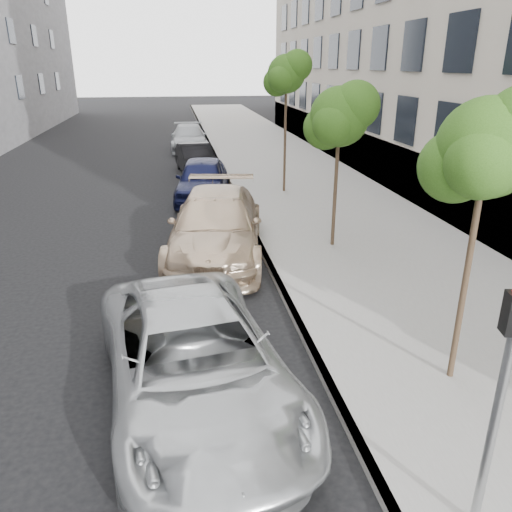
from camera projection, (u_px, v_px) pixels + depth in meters
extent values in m
plane|color=black|center=(279.00, 474.00, 6.47)|extent=(160.00, 160.00, 0.00)
cube|color=gray|center=(268.00, 153.00, 29.18)|extent=(6.40, 72.00, 0.14)
cube|color=#9E9B93|center=(215.00, 154.00, 28.71)|extent=(0.15, 72.00, 0.14)
cylinder|color=#38281C|center=(471.00, 250.00, 7.48)|extent=(0.10, 0.10, 4.44)
sphere|color=#284E14|center=(487.00, 148.00, 6.93)|extent=(1.42, 1.42, 1.42)
sphere|color=#284E14|center=(455.00, 167.00, 7.22)|extent=(1.06, 1.06, 1.06)
cylinder|color=#38281C|center=(336.00, 171.00, 13.50)|extent=(0.10, 0.10, 4.24)
sphere|color=#284E14|center=(340.00, 117.00, 12.99)|extent=(1.56, 1.56, 1.56)
sphere|color=#284E14|center=(356.00, 105.00, 12.75)|extent=(1.25, 1.25, 1.25)
sphere|color=#284E14|center=(325.00, 128.00, 13.28)|extent=(1.17, 1.17, 1.17)
cylinder|color=#38281C|center=(285.00, 126.00, 19.31)|extent=(0.10, 0.10, 5.17)
sphere|color=#284E14|center=(286.00, 74.00, 18.63)|extent=(1.42, 1.42, 1.42)
sphere|color=#284E14|center=(297.00, 65.00, 18.39)|extent=(1.14, 1.14, 1.14)
sphere|color=#284E14|center=(277.00, 82.00, 18.93)|extent=(1.06, 1.06, 1.06)
cylinder|color=#939699|center=(492.00, 436.00, 5.18)|extent=(0.10, 0.10, 2.44)
imported|color=#B4B7B9|center=(194.00, 361.00, 7.54)|extent=(3.39, 5.91, 1.55)
imported|color=#C9AE8F|center=(216.00, 226.00, 13.52)|extent=(3.31, 6.27, 1.73)
imported|color=#101437|center=(203.00, 179.00, 19.17)|extent=(2.50, 4.92, 1.61)
imported|color=black|center=(196.00, 159.00, 23.87)|extent=(2.01, 4.36, 1.39)
imported|color=#94979B|center=(189.00, 138.00, 30.22)|extent=(2.21, 5.21, 1.50)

